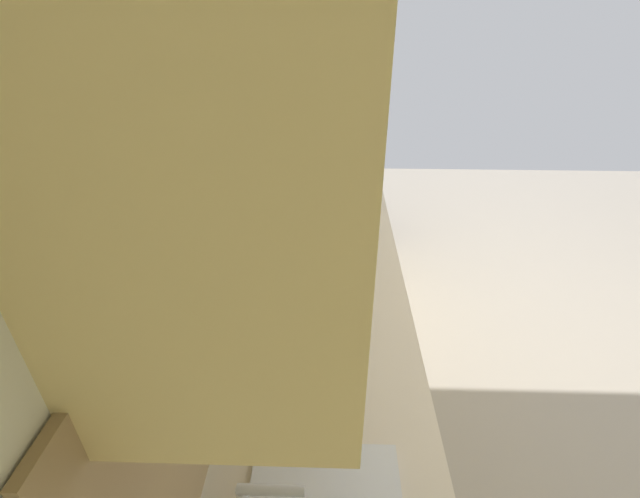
% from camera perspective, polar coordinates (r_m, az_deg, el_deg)
% --- Properties ---
extents(ground_plane, '(6.78, 6.78, 0.00)m').
position_cam_1_polar(ground_plane, '(3.00, 29.03, -14.15)').
color(ground_plane, gray).
extents(wall_back, '(4.36, 0.12, 2.77)m').
position_cam_1_polar(wall_back, '(1.96, -9.22, 14.28)').
color(wall_back, beige).
rests_on(wall_back, ground_plane).
extents(counter_run, '(3.51, 0.62, 0.91)m').
position_cam_1_polar(counter_run, '(2.10, 1.11, -13.97)').
color(counter_run, '#F2D47E').
rests_on(counter_run, ground_plane).
extents(upper_cabinets, '(2.37, 0.34, 0.67)m').
position_cam_1_polar(upper_cabinets, '(1.50, -3.66, 25.52)').
color(upper_cabinets, '#F5D682').
extents(window_back_wall, '(0.47, 0.02, 0.57)m').
position_cam_1_polar(window_back_wall, '(0.86, -20.52, -23.50)').
color(window_back_wall, '#997A4C').
extents(oven_range, '(0.63, 0.68, 1.09)m').
position_cam_1_polar(oven_range, '(3.84, 2.16, 8.50)').
color(oven_range, black).
rests_on(oven_range, ground_plane).
extents(microwave, '(0.51, 0.34, 0.30)m').
position_cam_1_polar(microwave, '(2.63, 1.15, 11.37)').
color(microwave, '#B7BABF').
rests_on(microwave, counter_run).
extents(bowl, '(0.18, 0.18, 0.04)m').
position_cam_1_polar(bowl, '(1.77, 2.73, -3.59)').
color(bowl, silver).
rests_on(bowl, counter_run).
extents(kettle, '(0.17, 0.12, 0.17)m').
position_cam_1_polar(kettle, '(3.07, 2.46, 12.88)').
color(kettle, '#B7BABF').
rests_on(kettle, counter_run).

